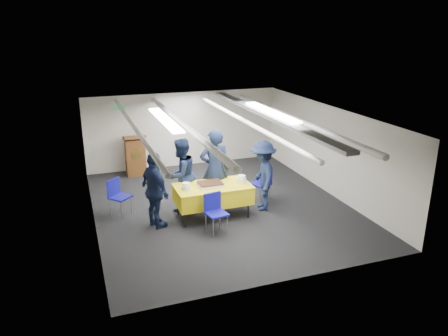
{
  "coord_description": "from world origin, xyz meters",
  "views": [
    {
      "loc": [
        -3.24,
        -9.4,
        4.33
      ],
      "look_at": [
        0.02,
        -0.2,
        1.05
      ],
      "focal_mm": 35.0,
      "sensor_mm": 36.0,
      "label": 1
    }
  ],
  "objects_px": {
    "serving_table": "(213,194)",
    "sailor_b": "(181,175)",
    "chair_left": "(117,193)",
    "sailor_c": "(155,190)",
    "chair_near": "(215,209)",
    "sailor_d": "(263,176)",
    "sailor_a": "(215,169)",
    "chair_right": "(263,180)",
    "podium": "(135,155)",
    "sheet_cake": "(210,184)"
  },
  "relations": [
    {
      "from": "sheet_cake",
      "to": "sailor_b",
      "type": "distance_m",
      "value": 0.85
    },
    {
      "from": "chair_left",
      "to": "sailor_c",
      "type": "relative_size",
      "value": 0.51
    },
    {
      "from": "podium",
      "to": "chair_near",
      "type": "distance_m",
      "value": 4.43
    },
    {
      "from": "chair_near",
      "to": "chair_left",
      "type": "distance_m",
      "value": 2.46
    },
    {
      "from": "podium",
      "to": "chair_left",
      "type": "height_order",
      "value": "podium"
    },
    {
      "from": "sheet_cake",
      "to": "podium",
      "type": "distance_m",
      "value": 3.78
    },
    {
      "from": "chair_right",
      "to": "sailor_d",
      "type": "xyz_separation_m",
      "value": [
        -0.26,
        -0.52,
        0.32
      ]
    },
    {
      "from": "chair_left",
      "to": "sailor_a",
      "type": "height_order",
      "value": "sailor_a"
    },
    {
      "from": "chair_right",
      "to": "sailor_a",
      "type": "bearing_deg",
      "value": -176.67
    },
    {
      "from": "chair_near",
      "to": "sailor_b",
      "type": "bearing_deg",
      "value": 105.05
    },
    {
      "from": "chair_right",
      "to": "sailor_b",
      "type": "xyz_separation_m",
      "value": [
        -2.09,
        0.1,
        0.35
      ]
    },
    {
      "from": "sailor_a",
      "to": "sailor_c",
      "type": "xyz_separation_m",
      "value": [
        -1.55,
        -0.57,
        -0.13
      ]
    },
    {
      "from": "chair_left",
      "to": "sailor_d",
      "type": "height_order",
      "value": "sailor_d"
    },
    {
      "from": "podium",
      "to": "sailor_a",
      "type": "relative_size",
      "value": 0.63
    },
    {
      "from": "sailor_b",
      "to": "sailor_c",
      "type": "relative_size",
      "value": 1.03
    },
    {
      "from": "sailor_b",
      "to": "sailor_d",
      "type": "xyz_separation_m",
      "value": [
        1.84,
        -0.62,
        -0.03
      ]
    },
    {
      "from": "serving_table",
      "to": "chair_right",
      "type": "xyz_separation_m",
      "value": [
        1.51,
        0.54,
        -0.03
      ]
    },
    {
      "from": "serving_table",
      "to": "chair_near",
      "type": "relative_size",
      "value": 2.0
    },
    {
      "from": "serving_table",
      "to": "sailor_b",
      "type": "bearing_deg",
      "value": 132.24
    },
    {
      "from": "serving_table",
      "to": "chair_right",
      "type": "height_order",
      "value": "chair_right"
    },
    {
      "from": "podium",
      "to": "sailor_b",
      "type": "distance_m",
      "value": 3.0
    },
    {
      "from": "chair_near",
      "to": "sailor_d",
      "type": "relative_size",
      "value": 0.51
    },
    {
      "from": "chair_left",
      "to": "sailor_b",
      "type": "relative_size",
      "value": 0.49
    },
    {
      "from": "sheet_cake",
      "to": "sailor_a",
      "type": "xyz_separation_m",
      "value": [
        0.28,
        0.49,
        0.17
      ]
    },
    {
      "from": "chair_left",
      "to": "sailor_d",
      "type": "relative_size",
      "value": 0.51
    },
    {
      "from": "sheet_cake",
      "to": "sailor_b",
      "type": "relative_size",
      "value": 0.32
    },
    {
      "from": "sailor_d",
      "to": "serving_table",
      "type": "bearing_deg",
      "value": -73.7
    },
    {
      "from": "chair_near",
      "to": "serving_table",
      "type": "bearing_deg",
      "value": 74.73
    },
    {
      "from": "chair_near",
      "to": "sailor_a",
      "type": "relative_size",
      "value": 0.44
    },
    {
      "from": "sheet_cake",
      "to": "chair_near",
      "type": "relative_size",
      "value": 0.64
    },
    {
      "from": "sheet_cake",
      "to": "chair_right",
      "type": "xyz_separation_m",
      "value": [
        1.58,
        0.57,
        -0.29
      ]
    },
    {
      "from": "podium",
      "to": "chair_right",
      "type": "relative_size",
      "value": 1.44
    },
    {
      "from": "chair_left",
      "to": "chair_near",
      "type": "bearing_deg",
      "value": -40.79
    },
    {
      "from": "podium",
      "to": "sailor_d",
      "type": "bearing_deg",
      "value": -54.78
    },
    {
      "from": "sailor_a",
      "to": "sheet_cake",
      "type": "bearing_deg",
      "value": 72.85
    },
    {
      "from": "podium",
      "to": "sailor_a",
      "type": "bearing_deg",
      "value": -64.94
    },
    {
      "from": "chair_near",
      "to": "sailor_b",
      "type": "height_order",
      "value": "sailor_b"
    },
    {
      "from": "sailor_d",
      "to": "sailor_b",
      "type": "bearing_deg",
      "value": -93.22
    },
    {
      "from": "sheet_cake",
      "to": "chair_left",
      "type": "bearing_deg",
      "value": 156.2
    },
    {
      "from": "sailor_a",
      "to": "sailor_b",
      "type": "relative_size",
      "value": 1.12
    },
    {
      "from": "sailor_a",
      "to": "chair_near",
      "type": "bearing_deg",
      "value": 83.19
    },
    {
      "from": "chair_right",
      "to": "sailor_c",
      "type": "relative_size",
      "value": 0.51
    },
    {
      "from": "podium",
      "to": "chair_right",
      "type": "height_order",
      "value": "podium"
    },
    {
      "from": "sheet_cake",
      "to": "sailor_c",
      "type": "distance_m",
      "value": 1.28
    },
    {
      "from": "sheet_cake",
      "to": "podium",
      "type": "height_order",
      "value": "podium"
    },
    {
      "from": "podium",
      "to": "sailor_c",
      "type": "height_order",
      "value": "sailor_c"
    },
    {
      "from": "chair_right",
      "to": "sailor_a",
      "type": "relative_size",
      "value": 0.44
    },
    {
      "from": "chair_near",
      "to": "chair_left",
      "type": "relative_size",
      "value": 1.0
    },
    {
      "from": "sailor_a",
      "to": "chair_right",
      "type": "bearing_deg",
      "value": -164.72
    },
    {
      "from": "serving_table",
      "to": "chair_right",
      "type": "relative_size",
      "value": 2.0
    }
  ]
}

